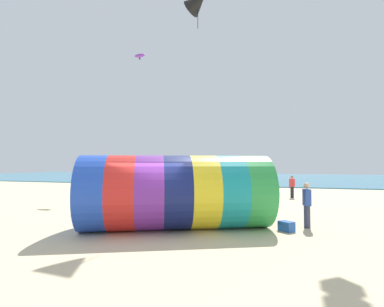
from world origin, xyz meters
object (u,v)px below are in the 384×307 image
kite_handler (307,205)px  kite_black_delta (198,2)px  beach_flag (101,171)px  bystander_far_left (211,186)px  bystander_mid_beach (130,185)px  bystander_near_water (292,186)px  cooler_box (286,226)px  giant_inflatable_tube (177,192)px  kite_purple_parafoil (140,56)px

kite_handler → kite_black_delta: bearing=150.5°
beach_flag → bystander_far_left: bearing=59.3°
kite_handler → bystander_mid_beach: bystander_mid_beach is taller
kite_black_delta → bystander_near_water: bearing=56.7°
bystander_far_left → beach_flag: 8.42m
cooler_box → kite_handler: bearing=47.8°
giant_inflatable_tube → bystander_far_left: size_ratio=4.54×
bystander_far_left → kite_handler: bearing=-55.2°
giant_inflatable_tube → beach_flag: giant_inflatable_tube is taller
kite_black_delta → beach_flag: bearing=-161.4°
kite_black_delta → bystander_near_water: 13.76m
kite_black_delta → bystander_near_water: kite_black_delta is taller
kite_black_delta → kite_purple_parafoil: 10.73m
kite_purple_parafoil → cooler_box: (11.97, -11.49, -11.64)m
giant_inflatable_tube → bystander_mid_beach: giant_inflatable_tube is taller
kite_purple_parafoil → bystander_near_water: kite_purple_parafoil is taller
bystander_near_water → beach_flag: bearing=-137.0°
cooler_box → kite_purple_parafoil: bearing=136.2°
kite_black_delta → bystander_far_left: (-0.65, 5.50, -10.42)m
cooler_box → beach_flag: bearing=167.1°
kite_handler → bystander_near_water: (-0.34, 10.46, -0.07)m
kite_black_delta → bystander_mid_beach: size_ratio=1.24×
kite_purple_parafoil → beach_flag: size_ratio=0.44×
kite_handler → bystander_mid_beach: 13.37m
cooler_box → bystander_mid_beach: bearing=144.4°
kite_handler → bystander_far_left: bearing=124.8°
bystander_mid_beach → bystander_far_left: 5.83m
giant_inflatable_tube → bystander_mid_beach: 10.88m
giant_inflatable_tube → kite_handler: size_ratio=4.34×
giant_inflatable_tube → kite_purple_parafoil: size_ratio=7.33×
bystander_near_water → cooler_box: (-0.43, -11.31, -0.64)m
kite_handler → kite_black_delta: size_ratio=0.80×
kite_black_delta → kite_purple_parafoil: size_ratio=2.12×
giant_inflatable_tube → kite_purple_parafoil: 18.02m
kite_handler → bystander_far_left: (-5.90, 8.47, -0.04)m
bystander_mid_beach → bystander_far_left: (5.59, 1.64, -0.06)m
beach_flag → bystander_mid_beach: bearing=103.6°
bystander_far_left → beach_flag: bearing=-120.7°
bystander_near_water → cooler_box: bystander_near_water is taller
kite_purple_parafoil → bystander_far_left: bearing=-17.7°
kite_black_delta → beach_flag: (-4.90, -1.65, -9.20)m
bystander_near_water → cooler_box: 11.33m
bystander_far_left → cooler_box: bearing=-61.1°
bystander_mid_beach → bystander_far_left: bearing=16.4°
bystander_near_water → beach_flag: 13.48m
bystander_far_left → beach_flag: (-4.26, -7.16, 1.22)m
bystander_mid_beach → bystander_near_water: bearing=18.0°
giant_inflatable_tube → kite_handler: 5.04m
bystander_mid_beach → cooler_box: bearing=-35.6°
bystander_near_water → beach_flag: (-9.82, -9.15, 1.24)m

